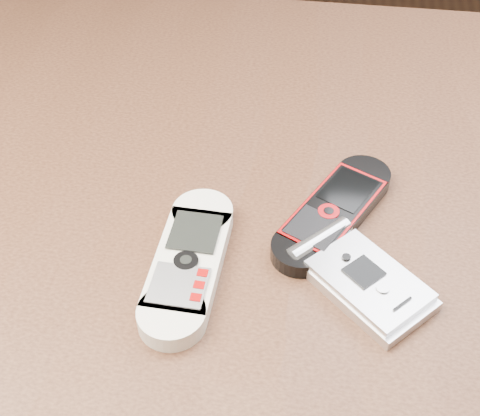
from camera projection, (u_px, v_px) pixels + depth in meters
name	position (u px, v px, depth m)	size (l,w,h in m)	color
table	(235.00, 292.00, 0.65)	(1.20, 0.80, 0.75)	black
nokia_white	(188.00, 262.00, 0.53)	(0.05, 0.16, 0.02)	white
nokia_black_red	(333.00, 211.00, 0.57)	(0.05, 0.16, 0.02)	black
motorola_razr	(366.00, 280.00, 0.51)	(0.06, 0.12, 0.02)	silver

